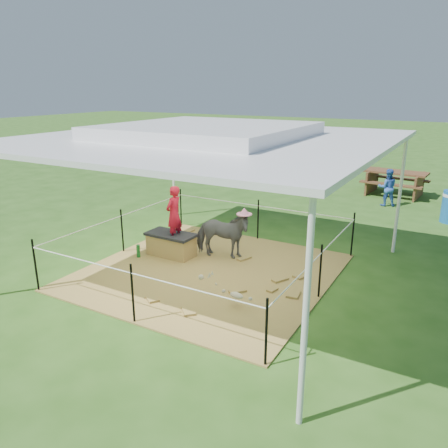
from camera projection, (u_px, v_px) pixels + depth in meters
The scene contains 13 objects.
ground at pixel (209, 272), 8.73m from camera, with size 90.00×90.00×0.00m, color #2D5919.
hay_patch at pixel (209, 272), 8.72m from camera, with size 4.60×4.60×0.03m, color brown.
canopy_tent at pixel (208, 136), 7.92m from camera, with size 6.30×6.30×2.90m.
rope_fence at pixel (209, 242), 8.53m from camera, with size 4.54×4.54×1.00m.
straw_bale at pixel (171, 245), 9.48m from camera, with size 1.00×0.50×0.45m, color #A0763A.
dark_cloth at pixel (171, 235), 9.40m from camera, with size 1.07×0.56×0.06m, color black.
woman at pixel (174, 209), 9.18m from camera, with size 0.44×0.29×1.21m, color red.
green_bottle at pixel (138, 251), 9.39m from camera, with size 0.08×0.08×0.28m, color #166724.
pony at pixel (222, 235), 9.26m from camera, with size 0.55×1.21×1.03m, color #4C4B50.
pink_hat at pixel (222, 208), 9.08m from camera, with size 0.32×0.32×0.15m, color pink.
foal at pixel (237, 294), 7.26m from camera, with size 0.80×0.44×0.44m, color #C1B18D, non-canonical shape.
picnic_table_near at pixel (395, 183), 14.83m from camera, with size 1.99×1.44×0.83m, color #54311C.
distant_person at pixel (387, 187), 13.45m from camera, with size 0.56×0.44×1.16m, color blue.
Camera 1 is at (4.23, -6.84, 3.55)m, focal length 35.00 mm.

